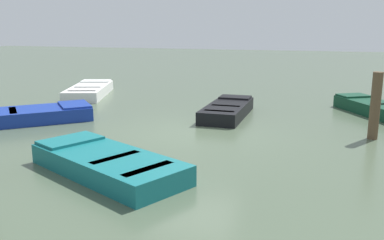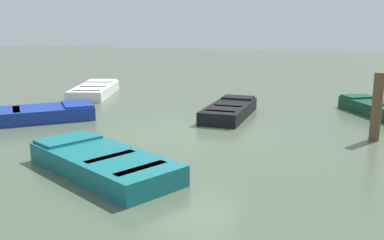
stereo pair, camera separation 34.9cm
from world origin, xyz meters
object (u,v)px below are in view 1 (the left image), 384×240
Objects in this scene: mooring_piling_far_right at (375,106)px; rowboat_black at (227,110)px; rowboat_dark_green at (376,108)px; rowboat_white at (89,90)px; rowboat_teal at (107,163)px; rowboat_blue at (25,115)px.

rowboat_black is at bearing 159.25° from mooring_piling_far_right.
rowboat_dark_green is (4.60, 1.72, -0.00)m from rowboat_black.
rowboat_dark_green is at bearing -111.15° from rowboat_white.
mooring_piling_far_right reaches higher than rowboat_teal.
rowboat_white and rowboat_dark_green have the same top height.
rowboat_blue is (-5.66, -2.65, -0.00)m from rowboat_black.
rowboat_white is 11.30m from mooring_piling_far_right.
rowboat_dark_green is (11.00, -0.60, 0.00)m from rowboat_white.
mooring_piling_far_right is (4.19, -1.59, 0.65)m from rowboat_black.
rowboat_dark_green is 0.92× the size of rowboat_teal.
rowboat_dark_green and rowboat_teal have the same top height.
rowboat_black is 6.81m from rowboat_white.
rowboat_blue is at bearing 170.44° from rowboat_white.
rowboat_teal is (-1.11, -5.96, -0.00)m from rowboat_black.
mooring_piling_far_right reaches higher than rowboat_black.
rowboat_black is at bearing -17.01° from rowboat_blue.
rowboat_black is 1.83× the size of mooring_piling_far_right.
rowboat_black and rowboat_teal have the same top height.
rowboat_teal and rowboat_blue have the same top height.
rowboat_black is 0.81× the size of rowboat_white.
mooring_piling_far_right is at bearing 142.23° from rowboat_dark_green.
rowboat_white is 5.02m from rowboat_blue.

